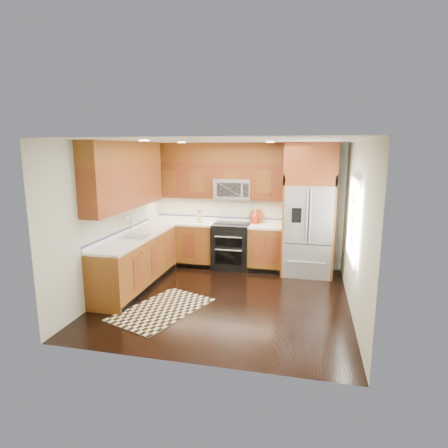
% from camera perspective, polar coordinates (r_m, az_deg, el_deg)
% --- Properties ---
extents(ground, '(4.00, 4.00, 0.00)m').
position_cam_1_polar(ground, '(6.42, 0.27, -11.27)').
color(ground, black).
rests_on(ground, ground).
extents(wall_back, '(4.00, 0.02, 2.60)m').
position_cam_1_polar(wall_back, '(7.98, 3.43, 2.90)').
color(wall_back, beige).
rests_on(wall_back, ground).
extents(wall_left, '(0.02, 4.00, 2.60)m').
position_cam_1_polar(wall_left, '(6.76, -16.50, 0.91)').
color(wall_left, beige).
rests_on(wall_left, ground).
extents(wall_right, '(0.02, 4.00, 2.60)m').
position_cam_1_polar(wall_right, '(5.95, 19.45, -0.66)').
color(wall_right, beige).
rests_on(wall_right, ground).
extents(window, '(0.04, 1.10, 1.30)m').
position_cam_1_polar(window, '(6.12, 19.10, 0.64)').
color(window, white).
rests_on(window, ground).
extents(base_cabinets, '(2.85, 3.00, 0.90)m').
position_cam_1_polar(base_cabinets, '(7.43, -7.53, -4.54)').
color(base_cabinets, '#8E561B').
rests_on(base_cabinets, ground).
extents(countertop, '(2.86, 3.01, 0.04)m').
position_cam_1_polar(countertop, '(7.37, -6.27, -0.86)').
color(countertop, beige).
rests_on(countertop, base_cabinets).
extents(upper_cabinets, '(2.85, 3.00, 1.15)m').
position_cam_1_polar(upper_cabinets, '(7.31, -6.73, 7.78)').
color(upper_cabinets, brown).
rests_on(upper_cabinets, ground).
extents(range, '(0.76, 0.67, 0.95)m').
position_cam_1_polar(range, '(7.87, 1.16, -3.38)').
color(range, black).
rests_on(range, ground).
extents(microwave, '(0.76, 0.40, 0.42)m').
position_cam_1_polar(microwave, '(7.78, 1.39, 5.37)').
color(microwave, '#B2B2B7').
rests_on(microwave, ground).
extents(refrigerator, '(0.98, 0.75, 2.60)m').
position_cam_1_polar(refrigerator, '(7.51, 12.79, 2.13)').
color(refrigerator, '#B2B2B7').
rests_on(refrigerator, ground).
extents(sink_faucet, '(0.54, 0.44, 0.37)m').
position_cam_1_polar(sink_faucet, '(6.89, -13.51, -1.35)').
color(sink_faucet, '#B2B2B7').
rests_on(sink_faucet, countertop).
extents(rug, '(1.42, 1.79, 0.01)m').
position_cam_1_polar(rug, '(6.09, -9.39, -12.70)').
color(rug, black).
rests_on(rug, ground).
extents(knife_block, '(0.13, 0.16, 0.27)m').
position_cam_1_polar(knife_block, '(7.98, -3.75, 1.06)').
color(knife_block, tan).
rests_on(knife_block, countertop).
extents(utensil_crock, '(0.16, 0.16, 0.35)m').
position_cam_1_polar(utensil_crock, '(7.80, 4.73, 0.89)').
color(utensil_crock, '#A52214').
rests_on(utensil_crock, countertop).
extents(cutting_board, '(0.33, 0.33, 0.02)m').
position_cam_1_polar(cutting_board, '(7.90, 4.93, 0.22)').
color(cutting_board, brown).
rests_on(cutting_board, countertop).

